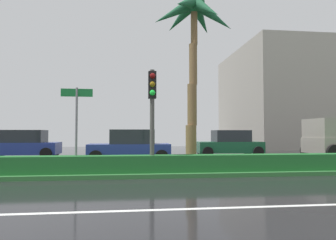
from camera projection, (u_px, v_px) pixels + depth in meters
ground_plane at (83, 170)px, 12.58m from camera, size 90.00×42.00×0.10m
near_lane_divider_stripe at (21, 214)px, 5.64m from camera, size 81.00×0.14×0.01m
median_strip at (79, 170)px, 11.59m from camera, size 85.50×4.00×0.15m
median_hedge at (71, 165)px, 10.22m from camera, size 76.50×0.70×0.60m
palm_tree_centre_left at (193, 26)px, 12.51m from camera, size 3.66×3.59×7.38m
traffic_signal_median_right at (152, 101)px, 10.58m from camera, size 0.28×0.43×3.66m
street_name_sign at (76, 118)px, 10.46m from camera, size 1.10×0.08×3.00m
car_in_traffic_second at (23, 145)px, 18.08m from camera, size 4.30×2.02×1.72m
car_in_traffic_third at (130, 146)px, 15.87m from camera, size 4.30×2.02×1.72m
car_in_traffic_fourth at (229, 144)px, 19.66m from camera, size 4.30×2.02×1.72m
building_far_right at (307, 100)px, 33.58m from camera, size 16.54×13.72×10.63m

